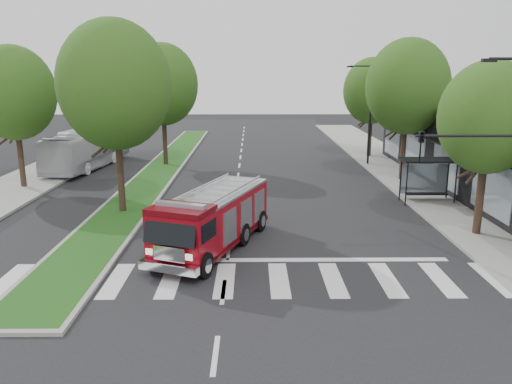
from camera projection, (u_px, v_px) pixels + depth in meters
ground at (228, 252)px, 21.31m from camera, size 140.00×140.00×0.00m
sidewalk_right at (436, 194)px, 31.11m from camera, size 5.00×80.00×0.15m
sidewalk_left at (2, 194)px, 30.88m from camera, size 5.00×80.00×0.15m
median at (162, 169)px, 38.73m from camera, size 3.00×50.00×0.15m
storefront_row at (512, 155)px, 30.58m from camera, size 8.00×30.00×5.00m
bus_shelter at (428, 168)px, 28.84m from camera, size 3.20×1.60×2.61m
tree_right_near at (489, 118)px, 22.05m from camera, size 4.40×4.40×8.05m
tree_right_mid at (408, 87)px, 33.48m from camera, size 5.60×5.60×9.72m
tree_right_far at (372, 91)px, 43.35m from camera, size 5.00×5.00×8.73m
tree_median_near at (115, 85)px, 25.48m from camera, size 5.80×5.80×10.16m
tree_median_far at (162, 84)px, 39.16m from camera, size 5.60×5.60×9.72m
tree_left_mid at (14, 93)px, 31.39m from camera, size 5.20×5.20×9.16m
streetlight_right_near at (506, 157)px, 16.89m from camera, size 4.08×0.22×8.00m
streetlight_right_far at (369, 110)px, 39.77m from camera, size 2.11×0.20×8.00m
fire_engine at (213, 219)px, 21.43m from camera, size 5.00×8.20×2.73m
city_bus at (88, 148)px, 39.55m from camera, size 3.90×11.29×3.08m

